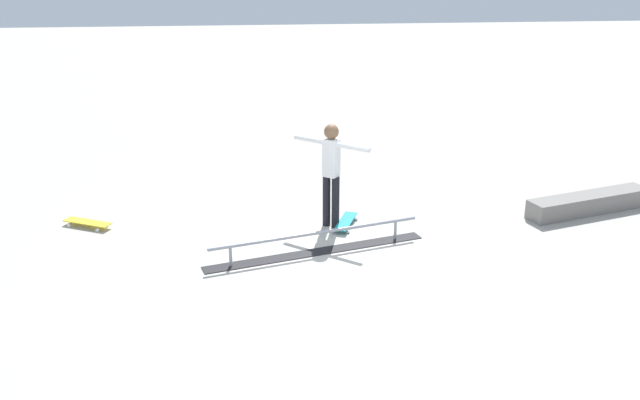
{
  "coord_description": "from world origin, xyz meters",
  "views": [
    {
      "loc": [
        1.23,
        8.38,
        4.24
      ],
      "look_at": [
        0.37,
        -0.23,
        1.0
      ],
      "focal_mm": 38.89,
      "sensor_mm": 36.0,
      "label": 1
    }
  ],
  "objects_px": {
    "grind_rail": "(317,243)",
    "skateboard_main": "(346,222)",
    "skate_ledge": "(589,203)",
    "loose_skateboard_yellow": "(87,222)",
    "skater_main": "(331,168)"
  },
  "relations": [
    {
      "from": "grind_rail",
      "to": "skateboard_main",
      "type": "bearing_deg",
      "value": -136.11
    },
    {
      "from": "grind_rail",
      "to": "skate_ledge",
      "type": "distance_m",
      "value": 4.8
    },
    {
      "from": "skate_ledge",
      "to": "loose_skateboard_yellow",
      "type": "xyz_separation_m",
      "value": [
        8.18,
        -0.17,
        -0.08
      ]
    },
    {
      "from": "grind_rail",
      "to": "skate_ledge",
      "type": "relative_size",
      "value": 1.44
    },
    {
      "from": "skate_ledge",
      "to": "loose_skateboard_yellow",
      "type": "distance_m",
      "value": 8.18
    },
    {
      "from": "skate_ledge",
      "to": "loose_skateboard_yellow",
      "type": "bearing_deg",
      "value": -1.2
    },
    {
      "from": "grind_rail",
      "to": "skater_main",
      "type": "xyz_separation_m",
      "value": [
        -0.32,
        -0.96,
        0.82
      ]
    },
    {
      "from": "skate_ledge",
      "to": "skater_main",
      "type": "distance_m",
      "value": 4.42
    },
    {
      "from": "grind_rail",
      "to": "skate_ledge",
      "type": "height_order",
      "value": "grind_rail"
    },
    {
      "from": "skate_ledge",
      "to": "skateboard_main",
      "type": "height_order",
      "value": "skate_ledge"
    },
    {
      "from": "skater_main",
      "to": "grind_rail",
      "type": "bearing_deg",
      "value": -69.55
    },
    {
      "from": "skate_ledge",
      "to": "skateboard_main",
      "type": "relative_size",
      "value": 2.8
    },
    {
      "from": "skater_main",
      "to": "skateboard_main",
      "type": "relative_size",
      "value": 2.03
    },
    {
      "from": "skate_ledge",
      "to": "skater_main",
      "type": "height_order",
      "value": "skater_main"
    },
    {
      "from": "skateboard_main",
      "to": "skater_main",
      "type": "bearing_deg",
      "value": 107.1
    }
  ]
}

